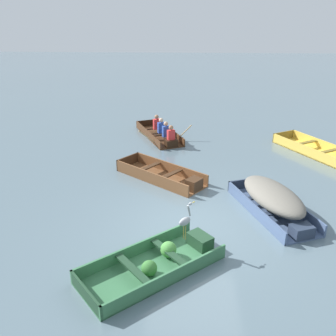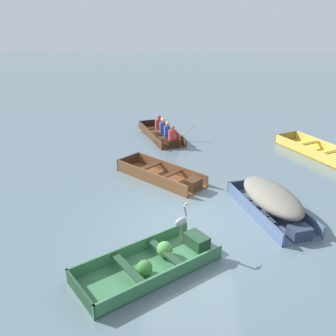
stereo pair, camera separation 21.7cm
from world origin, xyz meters
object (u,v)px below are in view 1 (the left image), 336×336
skiff_slate_blue_near_moored (273,199)px  rowboat_dark_varnish_with_crew (161,133)px  heron_on_dinghy (185,220)px  skiff_wooden_brown_far_moored (164,176)px  dinghy_green_foreground (158,262)px  skiff_yellow_mid_moored (320,152)px

skiff_slate_blue_near_moored → rowboat_dark_varnish_with_crew: bearing=119.1°
skiff_slate_blue_near_moored → heron_on_dinghy: (-2.31, -1.94, 0.44)m
skiff_wooden_brown_far_moored → rowboat_dark_varnish_with_crew: (-0.36, 4.10, 0.09)m
skiff_wooden_brown_far_moored → dinghy_green_foreground: bearing=-88.2°
skiff_slate_blue_near_moored → dinghy_green_foreground: bearing=-139.7°
dinghy_green_foreground → rowboat_dark_varnish_with_crew: bearing=93.3°
skiff_wooden_brown_far_moored → heron_on_dinghy: heron_on_dinghy is taller
skiff_wooden_brown_far_moored → heron_on_dinghy: size_ratio=3.59×
skiff_yellow_mid_moored → rowboat_dark_varnish_with_crew: 6.25m
skiff_wooden_brown_far_moored → heron_on_dinghy: 4.01m
dinghy_green_foreground → skiff_wooden_brown_far_moored: dinghy_green_foreground is taller
skiff_wooden_brown_far_moored → skiff_yellow_mid_moored: bearing=23.4°
dinghy_green_foreground → rowboat_dark_varnish_with_crew: 8.50m
skiff_slate_blue_near_moored → rowboat_dark_varnish_with_crew: (-3.37, 6.04, -0.20)m
skiff_wooden_brown_far_moored → heron_on_dinghy: (0.70, -3.88, 0.73)m
rowboat_dark_varnish_with_crew → skiff_yellow_mid_moored: bearing=-15.3°
heron_on_dinghy → skiff_wooden_brown_far_moored: bearing=100.2°
skiff_wooden_brown_far_moored → rowboat_dark_varnish_with_crew: rowboat_dark_varnish_with_crew is taller
skiff_yellow_mid_moored → skiff_slate_blue_near_moored: bearing=-121.2°
skiff_wooden_brown_far_moored → rowboat_dark_varnish_with_crew: 4.12m
skiff_yellow_mid_moored → dinghy_green_foreground: bearing=-129.0°
dinghy_green_foreground → skiff_slate_blue_near_moored: skiff_slate_blue_near_moored is taller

